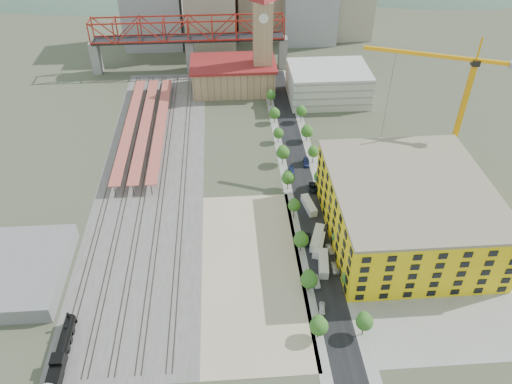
{
  "coord_description": "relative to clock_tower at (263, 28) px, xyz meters",
  "views": [
    {
      "loc": [
        -9.87,
        -128.36,
        102.39
      ],
      "look_at": [
        -1.26,
        -8.95,
        10.0
      ],
      "focal_mm": 35.0,
      "sensor_mm": 36.0,
      "label": 1
    }
  ],
  "objects": [
    {
      "name": "car_0",
      "position": [
        5.0,
        -126.92,
        -28.0
      ],
      "size": [
        2.32,
        4.29,
        1.39
      ],
      "primitive_type": "imported",
      "rotation": [
        0.0,
        0.0,
        -0.17
      ],
      "color": "silver",
      "rests_on": "ground"
    },
    {
      "name": "sidewalk_west",
      "position": [
        2.5,
        -64.99,
        -28.68
      ],
      "size": [
        3.0,
        170.0,
        0.04
      ],
      "primitive_type": "cube",
      "color": "gray",
      "rests_on": "ground"
    },
    {
      "name": "truss_bridge",
      "position": [
        -33.0,
        25.01,
        -9.83
      ],
      "size": [
        94.0,
        9.6,
        25.6
      ],
      "color": "gray",
      "rests_on": "ground"
    },
    {
      "name": "distant_hills",
      "position": [
        37.28,
        180.01,
        -108.23
      ],
      "size": [
        647.0,
        264.0,
        227.0
      ],
      "color": "#4C6B59",
      "rests_on": "ground"
    },
    {
      "name": "ground",
      "position": [
        -8.0,
        -79.99,
        -28.7
      ],
      "size": [
        400.0,
        400.0,
        0.0
      ],
      "primitive_type": "plane",
      "color": "#474C38",
      "rests_on": "ground"
    },
    {
      "name": "car_4",
      "position": [
        11.0,
        -113.25,
        -27.94
      ],
      "size": [
        1.84,
        4.45,
        1.51
      ],
      "primitive_type": "imported",
      "rotation": [
        0.0,
        0.0,
        0.01
      ],
      "color": "silver",
      "rests_on": "ground"
    },
    {
      "name": "sidewalk_east",
      "position": [
        13.5,
        -64.99,
        -28.68
      ],
      "size": [
        3.0,
        170.0,
        0.04
      ],
      "primitive_type": "cube",
      "color": "gray",
      "rests_on": "ground"
    },
    {
      "name": "car_1",
      "position": [
        5.0,
        -117.77,
        -27.94
      ],
      "size": [
        1.73,
        4.64,
        1.52
      ],
      "primitive_type": "imported",
      "rotation": [
        0.0,
        0.0,
        0.03
      ],
      "color": "#A6A7AC",
      "rests_on": "ground"
    },
    {
      "name": "warehouse",
      "position": [
        -74.0,
        -109.99,
        -26.2
      ],
      "size": [
        22.0,
        32.0,
        5.0
      ],
      "primitive_type": "cube",
      "color": "gray",
      "rests_on": "ground"
    },
    {
      "name": "tower_crane",
      "position": [
        56.12,
        -68.6,
        1.57
      ],
      "size": [
        43.31,
        18.43,
        49.04
      ],
      "color": "#FFA610",
      "rests_on": "ground"
    },
    {
      "name": "station_hall",
      "position": [
        -13.0,
        2.01,
        -22.03
      ],
      "size": [
        38.0,
        24.0,
        13.1
      ],
      "color": "tan",
      "rests_on": "ground"
    },
    {
      "name": "construction_pad",
      "position": [
        37.0,
        -99.99,
        -28.67
      ],
      "size": [
        50.0,
        90.0,
        0.06
      ],
      "primitive_type": "cube",
      "color": "gray",
      "rests_on": "ground"
    },
    {
      "name": "car_3",
      "position": [
        5.0,
        -65.66,
        -27.99
      ],
      "size": [
        2.33,
        4.97,
        1.4
      ],
      "primitive_type": "imported",
      "rotation": [
        0.0,
        0.0,
        -0.08
      ],
      "color": "navy",
      "rests_on": "ground"
    },
    {
      "name": "rail_tracks",
      "position": [
        -45.8,
        -62.49,
        -28.55
      ],
      "size": [
        26.56,
        160.0,
        0.18
      ],
      "color": "#382B23",
      "rests_on": "ground"
    },
    {
      "name": "car_2",
      "position": [
        5.0,
        -101.21,
        -27.93
      ],
      "size": [
        3.16,
        5.78,
        1.54
      ],
      "primitive_type": "imported",
      "rotation": [
        0.0,
        0.0,
        -0.11
      ],
      "color": "black",
      "rests_on": "ground"
    },
    {
      "name": "site_trailer_a",
      "position": [
        8.0,
        -111.81,
        -27.36
      ],
      "size": [
        3.9,
        10.01,
        2.67
      ],
      "primitive_type": "cube",
      "rotation": [
        0.0,
        0.0,
        -0.14
      ],
      "color": "silver",
      "rests_on": "ground"
    },
    {
      "name": "car_5",
      "position": [
        11.0,
        -105.59,
        -28.03
      ],
      "size": [
        2.06,
        4.25,
        1.34
      ],
      "primitive_type": "imported",
      "rotation": [
        0.0,
        0.0,
        0.16
      ],
      "color": "#949398",
      "rests_on": "ground"
    },
    {
      "name": "site_trailer_c",
      "position": [
        8.0,
        -101.47,
        -27.28
      ],
      "size": [
        6.01,
        10.67,
        2.83
      ],
      "primitive_type": "cube",
      "rotation": [
        0.0,
        0.0,
        -0.34
      ],
      "color": "silver",
      "rests_on": "ground"
    },
    {
      "name": "site_trailer_b",
      "position": [
        8.0,
        -104.28,
        -27.39
      ],
      "size": [
        5.31,
        9.83,
        2.6
      ],
      "primitive_type": "cube",
      "rotation": [
        0.0,
        0.0,
        -0.31
      ],
      "color": "silver",
      "rests_on": "ground"
    },
    {
      "name": "platform_canopies",
      "position": [
        -49.0,
        -34.99,
        -24.7
      ],
      "size": [
        16.0,
        80.0,
        4.12
      ],
      "color": "#B44B45",
      "rests_on": "ground"
    },
    {
      "name": "construction_building",
      "position": [
        34.0,
        -99.99,
        -19.29
      ],
      "size": [
        44.6,
        50.6,
        18.8
      ],
      "color": "yellow",
      "rests_on": "ground"
    },
    {
      "name": "ballast_strip",
      "position": [
        -44.0,
        -62.49,
        -28.67
      ],
      "size": [
        36.0,
        165.0,
        0.06
      ],
      "primitive_type": "cube",
      "color": "#605E59",
      "rests_on": "ground"
    },
    {
      "name": "car_7",
      "position": [
        11.0,
        -60.97,
        -27.9
      ],
      "size": [
        2.82,
        5.68,
        1.59
      ],
      "primitive_type": "imported",
      "rotation": [
        0.0,
        0.0,
        -0.11
      ],
      "color": "navy",
      "rests_on": "ground"
    },
    {
      "name": "parking_garage",
      "position": [
        28.0,
        -9.99,
        -21.7
      ],
      "size": [
        34.0,
        26.0,
        14.0
      ],
      "primitive_type": "cube",
      "color": "silver",
      "rests_on": "ground"
    },
    {
      "name": "site_trailer_d",
      "position": [
        8.0,
        -85.86,
        -27.43
      ],
      "size": [
        4.11,
        9.55,
        2.53
      ],
      "primitive_type": "cube",
      "rotation": [
        0.0,
        0.0,
        0.19
      ],
      "color": "silver",
      "rests_on": "ground"
    },
    {
      "name": "street_trees",
      "position": [
        8.0,
        -74.99,
        -28.7
      ],
      "size": [
        15.4,
        124.4,
        8.0
      ],
      "color": "#30651E",
      "rests_on": "ground"
    },
    {
      "name": "clock_tower",
      "position": [
        0.0,
        0.0,
        0.0
      ],
      "size": [
        12.0,
        12.0,
        52.0
      ],
      "color": "tan",
      "rests_on": "ground"
    },
    {
      "name": "dirt_lot",
      "position": [
        -12.0,
        -111.49,
        -28.67
      ],
      "size": [
        28.0,
        67.0,
        0.06
      ],
      "primitive_type": "cube",
      "color": "tan",
      "rests_on": "ground"
    },
    {
      "name": "street_asphalt",
      "position": [
        8.0,
        -64.99,
        -28.67
      ],
      "size": [
        12.0,
        170.0,
        0.06
      ],
      "primitive_type": "cube",
      "color": "black",
      "rests_on": "ground"
    },
    {
      "name": "locomotive",
      "position": [
        -58.0,
        -135.97,
        -26.64
      ],
      "size": [
        2.86,
        22.08,
        5.52
      ],
      "color": "black",
      "rests_on": "ground"
    },
    {
      "name": "car_6",
      "position": [
        11.0,
        -75.99,
        -27.9
      ],
      "size": [
        3.27,
        6.01,
        1.6
      ],
      "primitive_type": "imported",
      "rotation": [
        0.0,
        0.0,
        -0.11
      ],
      "color": "black",
      "rests_on": "ground"
    }
  ]
}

